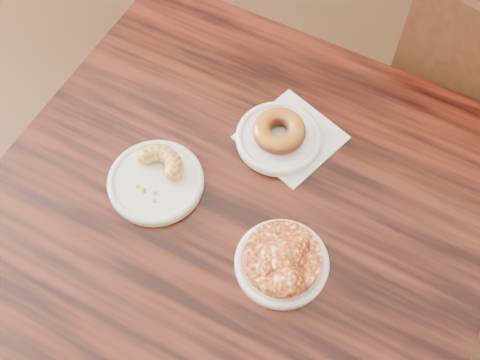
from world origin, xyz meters
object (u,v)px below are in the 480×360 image
at_px(glazed_donut, 279,131).
at_px(cruller_fragment, 154,176).
at_px(cafe_table, 237,288).
at_px(apple_fritter, 283,257).

height_order(glazed_donut, cruller_fragment, glazed_donut).
xyz_separation_m(cafe_table, apple_fritter, (0.10, -0.06, 0.41)).
distance_m(glazed_donut, apple_fritter, 0.23).
distance_m(cafe_table, glazed_donut, 0.44).
xyz_separation_m(apple_fritter, cruller_fragment, (-0.25, 0.05, -0.01)).
bearing_deg(cruller_fragment, apple_fritter, -12.06).
bearing_deg(cruller_fragment, glazed_donut, 45.44).
relative_size(cafe_table, glazed_donut, 8.96).
bearing_deg(cruller_fragment, cafe_table, 1.34).
distance_m(cafe_table, apple_fritter, 0.42).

